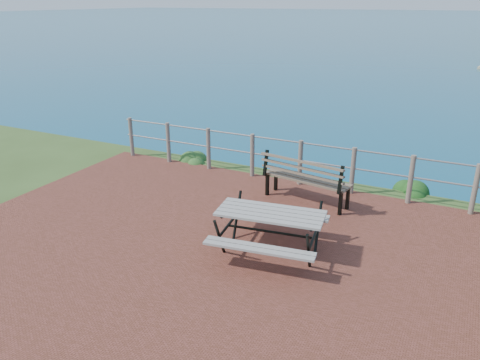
% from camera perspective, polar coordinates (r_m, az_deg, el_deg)
% --- Properties ---
extents(ground, '(10.00, 7.00, 0.12)m').
position_cam_1_polar(ground, '(7.65, -1.32, -8.95)').
color(ground, brown).
rests_on(ground, ground).
extents(ocean, '(1200.00, 1200.00, 0.00)m').
position_cam_1_polar(ocean, '(205.91, 26.88, 18.00)').
color(ocean, '#146A7C').
rests_on(ocean, ground).
extents(safety_railing, '(9.40, 0.10, 1.00)m').
position_cam_1_polar(safety_railing, '(10.24, 7.36, 2.40)').
color(safety_railing, '#6B5B4C').
rests_on(safety_railing, ground).
extents(picnic_table, '(1.76, 1.45, 0.71)m').
position_cam_1_polar(picnic_table, '(7.47, 3.69, -5.82)').
color(picnic_table, gray).
rests_on(picnic_table, ground).
extents(park_bench, '(1.82, 0.74, 1.00)m').
position_cam_1_polar(park_bench, '(9.32, 8.19, 0.98)').
color(park_bench, brown).
rests_on(park_bench, ground).
extents(shrub_lip_west, '(0.67, 0.67, 0.38)m').
position_cam_1_polar(shrub_lip_west, '(11.94, -5.92, 2.30)').
color(shrub_lip_west, '#225921').
rests_on(shrub_lip_west, ground).
extents(shrub_lip_east, '(0.72, 0.72, 0.45)m').
position_cam_1_polar(shrub_lip_east, '(10.71, 20.31, -1.23)').
color(shrub_lip_east, '#194415').
rests_on(shrub_lip_east, ground).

